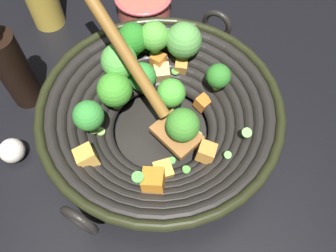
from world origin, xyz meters
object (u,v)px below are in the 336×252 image
Objects in this scene: wok at (158,110)px; garlic_bulb at (11,151)px; soy_sauce_bottle at (11,68)px; prep_bowl at (143,3)px.

wok is 0.24m from garlic_bulb.
wok is 1.89× the size of soy_sauce_bottle.
soy_sauce_bottle is 4.91× the size of garlic_bulb.
soy_sauce_bottle is 0.13m from garlic_bulb.
prep_bowl is at bearing 4.84° from wok.
soy_sauce_bottle is 1.64× the size of prep_bowl.
prep_bowl is (0.21, -0.20, -0.05)m from soy_sauce_bottle.
wok is 9.26× the size of garlic_bulb.
soy_sauce_bottle reaches higher than prep_bowl.
garlic_bulb is at bearing 147.43° from prep_bowl.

